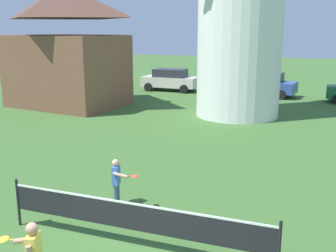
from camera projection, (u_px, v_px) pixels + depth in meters
The scene contains 6 objects.
tennis_net at pixel (133, 217), 8.06m from camera, with size 5.75×0.06×1.10m.
player_far at pixel (117, 179), 10.07m from camera, with size 0.75×0.41×1.21m.
parked_car_black at pixel (97, 76), 30.85m from camera, with size 4.42×2.21×1.56m.
parked_car_cream at pixel (170, 79), 28.92m from camera, with size 3.96×1.92×1.56m.
parked_car_blue at pixel (264, 84), 26.59m from camera, with size 4.29×2.36×1.56m.
chapel at pixel (67, 48), 22.76m from camera, with size 6.85×5.41×7.60m.
Camera 1 is at (3.25, -5.01, 4.34)m, focal length 43.20 mm.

